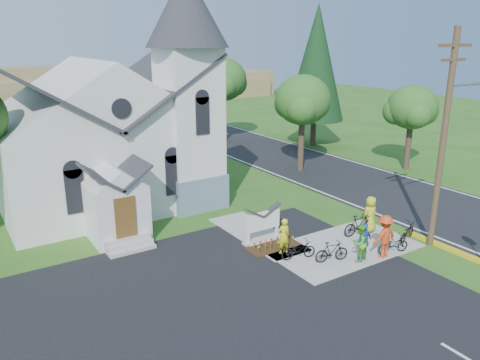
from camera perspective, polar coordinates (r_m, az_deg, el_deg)
ground at (r=21.53m, az=10.44°, el=-9.54°), size 120.00×120.00×0.00m
parking_lot at (r=16.50m, az=-3.48°, el=-18.21°), size 20.00×16.00×0.02m
road at (r=38.38m, az=6.18°, el=2.53°), size 8.00×90.00×0.02m
sidewalk at (r=22.80m, az=12.37°, el=-8.03°), size 7.00×4.00×0.05m
church at (r=27.83m, az=-15.81°, el=7.52°), size 12.35×12.00×13.00m
church_sign at (r=22.65m, az=2.81°, el=-5.05°), size 2.20×0.40×1.70m
flower_bed at (r=22.38m, az=4.13°, el=-8.12°), size 2.60×1.10×0.07m
utility_pole at (r=22.90m, az=23.71°, el=5.21°), size 3.45×0.28×10.00m
tree_road_near at (r=34.19m, az=7.65°, el=9.59°), size 4.00×4.00×7.05m
tree_road_mid at (r=44.17m, az=-2.11°, el=12.11°), size 4.40×4.40×7.80m
tree_road_far at (r=36.62m, az=20.25°, el=8.28°), size 3.60×3.60×6.30m
conifer at (r=42.77m, az=9.29°, el=13.90°), size 5.20×5.20×12.40m
distant_hills at (r=72.52m, az=-19.52°, el=10.20°), size 61.00×10.00×5.60m
cyclist_0 at (r=21.44m, az=5.34°, el=-6.81°), size 0.67×0.49×1.69m
bike_0 at (r=21.16m, az=7.12°, el=-8.44°), size 1.71×0.98×0.85m
cyclist_1 at (r=21.30m, az=14.37°, el=-7.44°), size 0.95×0.81×1.70m
bike_1 at (r=21.12m, az=11.11°, el=-8.55°), size 1.64×0.87×0.95m
cyclist_2 at (r=21.43m, az=14.89°, el=-7.28°), size 1.08×0.61×1.73m
bike_2 at (r=22.63m, az=18.16°, el=-7.48°), size 1.69×0.89×0.84m
cyclist_3 at (r=21.92m, az=17.18°, el=-6.57°), size 1.30×0.77×1.97m
bike_3 at (r=24.07m, az=14.32°, el=-5.33°), size 1.86×0.75×1.09m
cyclist_4 at (r=24.49m, az=15.59°, el=-4.05°), size 0.93×0.62×1.88m
bike_4 at (r=24.21m, az=19.71°, el=-5.96°), size 1.76×1.12×0.87m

